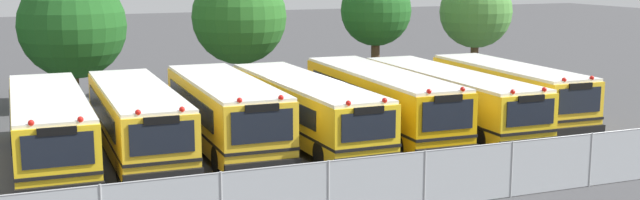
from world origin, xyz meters
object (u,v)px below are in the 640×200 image
(school_bus_6, at_px, (509,91))
(tree_4, at_px, (477,9))
(school_bus_3, at_px, (304,107))
(school_bus_4, at_px, (380,100))
(school_bus_5, at_px, (448,96))
(school_bus_0, at_px, (49,126))
(tree_3, at_px, (377,12))
(school_bus_2, at_px, (225,111))
(tree_2, at_px, (241,16))
(tree_1, at_px, (71,25))
(school_bus_1, at_px, (137,118))

(school_bus_6, bearing_deg, tree_4, -114.68)
(school_bus_3, xyz_separation_m, school_bus_4, (3.28, -0.17, 0.09))
(school_bus_5, distance_m, tree_4, 13.29)
(school_bus_5, relative_size, school_bus_6, 1.21)
(school_bus_0, xyz_separation_m, school_bus_4, (12.85, -0.11, 0.06))
(school_bus_0, distance_m, school_bus_3, 9.57)
(school_bus_6, distance_m, tree_4, 11.68)
(school_bus_5, xyz_separation_m, tree_3, (1.39, 9.66, 3.02))
(school_bus_2, relative_size, tree_2, 1.49)
(school_bus_5, distance_m, tree_1, 18.28)
(school_bus_0, bearing_deg, school_bus_4, -179.93)
(school_bus_0, distance_m, tree_3, 20.33)
(tree_3, bearing_deg, school_bus_4, -115.57)
(tree_1, relative_size, tree_2, 0.99)
(school_bus_5, bearing_deg, tree_4, -127.96)
(tree_2, bearing_deg, tree_3, -15.89)
(school_bus_0, bearing_deg, tree_2, -131.17)
(tree_2, relative_size, tree_4, 1.06)
(school_bus_4, distance_m, school_bus_5, 3.34)
(school_bus_3, height_order, tree_2, tree_2)
(tree_2, bearing_deg, school_bus_3, -94.55)
(school_bus_1, height_order, school_bus_2, school_bus_2)
(school_bus_5, bearing_deg, tree_3, -97.40)
(school_bus_0, xyz_separation_m, tree_3, (17.58, 9.77, 2.97))
(school_bus_0, relative_size, tree_2, 1.65)
(school_bus_3, relative_size, school_bus_4, 1.04)
(school_bus_6, xyz_separation_m, tree_3, (-1.72, 9.70, 2.96))
(school_bus_0, distance_m, school_bus_4, 12.85)
(school_bus_1, xyz_separation_m, tree_3, (14.52, 9.61, 2.97))
(tree_2, xyz_separation_m, tree_3, (7.07, -2.01, 0.18))
(school_bus_5, bearing_deg, school_bus_3, 1.23)
(school_bus_3, xyz_separation_m, tree_4, (14.73, 10.16, 2.93))
(school_bus_5, relative_size, tree_1, 1.79)
(school_bus_4, bearing_deg, school_bus_2, 2.07)
(tree_1, bearing_deg, school_bus_2, -68.18)
(school_bus_0, relative_size, tree_3, 1.73)
(school_bus_5, relative_size, tree_2, 1.76)
(school_bus_2, xyz_separation_m, school_bus_6, (13.02, 0.24, -0.07))
(school_bus_1, height_order, school_bus_4, school_bus_4)
(school_bus_2, relative_size, school_bus_5, 0.84)
(tree_1, bearing_deg, school_bus_0, -99.19)
(school_bus_3, xyz_separation_m, tree_2, (0.93, 11.72, 2.82))
(school_bus_0, height_order, school_bus_5, school_bus_0)
(school_bus_3, distance_m, tree_3, 12.93)
(tree_2, bearing_deg, school_bus_5, -64.05)
(school_bus_3, distance_m, school_bus_4, 3.28)
(school_bus_5, bearing_deg, school_bus_0, 1.22)
(tree_4, bearing_deg, school_bus_5, -128.77)
(school_bus_1, distance_m, tree_4, 23.69)
(tree_1, bearing_deg, tree_4, -2.10)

